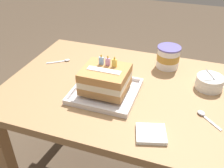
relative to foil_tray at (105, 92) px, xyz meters
The scene contains 8 objects.
dining_table 0.14m from the foil_tray, 63.72° to the left, with size 1.05×0.77×0.70m.
foil_tray is the anchor object (origin of this frame).
birthday_cake 0.07m from the foil_tray, 90.00° to the left, with size 0.19×0.17×0.15m.
bowl_stack 0.48m from the foil_tray, 24.45° to the left, with size 0.12×0.12×0.10m.
ice_cream_tub 0.40m from the foil_tray, 56.26° to the left, with size 0.12×0.12×0.11m.
serving_spoon_near_tray 0.42m from the foil_tray, ahead, with size 0.10×0.10×0.01m.
serving_spoon_by_bowls 0.38m from the foil_tray, 147.64° to the left, with size 0.11×0.08×0.01m.
napkin_pile 0.31m from the foil_tray, 37.90° to the right, with size 0.13×0.13×0.01m.
Camera 1 is at (0.30, -0.95, 1.37)m, focal length 41.33 mm.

